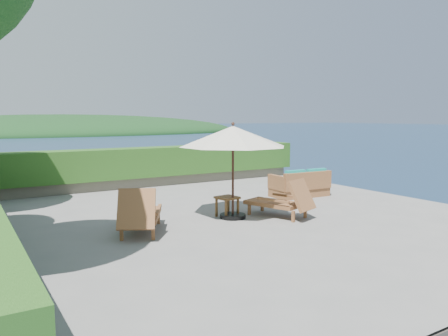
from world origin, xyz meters
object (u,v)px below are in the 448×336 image
lounge_left (140,213)px  lounge_right (282,201)px  side_table (227,200)px  wicker_loveseat (300,186)px  patio_umbrella (233,137)px

lounge_left → lounge_right: (3.46, -0.38, -0.03)m
side_table → wicker_loveseat: bearing=19.0°
patio_umbrella → lounge_left: (-2.39, -0.17, -1.51)m
lounge_left → lounge_right: lounge_left is taller
lounge_right → wicker_loveseat: bearing=20.4°
lounge_left → wicker_loveseat: bearing=42.3°
lounge_right → side_table: size_ratio=3.41×
patio_umbrella → wicker_loveseat: (3.31, 1.32, -1.60)m
patio_umbrella → lounge_right: 1.95m
patio_umbrella → lounge_right: size_ratio=1.80×
lounge_left → side_table: (2.34, 0.34, -0.01)m
lounge_right → wicker_loveseat: (2.24, 1.87, -0.07)m
side_table → lounge_left: bearing=-171.7°
patio_umbrella → side_table: (-0.05, 0.17, -1.52)m
side_table → wicker_loveseat: 3.55m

